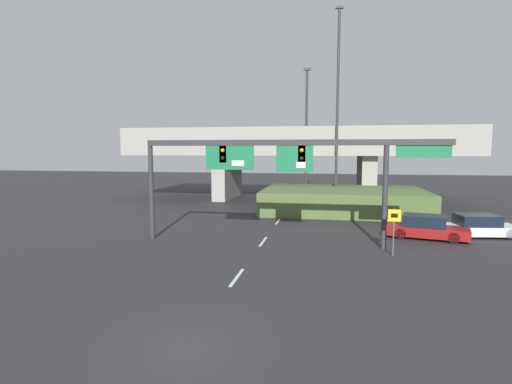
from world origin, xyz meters
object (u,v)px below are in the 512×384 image
Objects in this scene: highway_light_pole_far at (337,105)px; parked_sedan_mid_right at (479,226)px; parked_sedan_near_right at (426,228)px; highway_light_pole_near at (306,133)px; speed_limit_sign at (394,225)px; signal_gantry at (281,159)px.

parked_sedan_mid_right is (8.43, -11.50, -8.74)m from highway_light_pole_far.
parked_sedan_mid_right is at bearing 32.17° from parked_sedan_near_right.
highway_light_pole_near reaches higher than parked_sedan_near_right.
highway_light_pole_near reaches higher than speed_limit_sign.
signal_gantry is 0.93× the size of highway_light_pole_far.
highway_light_pole_near is at bearing 89.03° from signal_gantry.
highway_light_pole_far reaches higher than parked_sedan_mid_right.
speed_limit_sign is 20.84m from highway_light_pole_near.
highway_light_pole_near reaches higher than parked_sedan_mid_right.
signal_gantry is at bearing -168.54° from parked_sedan_mid_right.
speed_limit_sign is (5.84, -1.41, -3.20)m from signal_gantry.
highway_light_pole_near is 2.68× the size of parked_sedan_near_right.
highway_light_pole_far is at bearing 98.70° from speed_limit_sign.
highway_light_pole_far is at bearing -37.30° from highway_light_pole_near.
parked_sedan_near_right is (8.08, -14.79, -6.32)m from highway_light_pole_near.
speed_limit_sign is at bearing -13.59° from signal_gantry.
highway_light_pole_near is (0.30, 17.94, 2.20)m from signal_gantry.
highway_light_pole_far is (2.92, -2.22, 2.41)m from highway_light_pole_near.
highway_light_pole_far is at bearing 117.84° from parked_sedan_mid_right.
parked_sedan_near_right reaches higher than parked_sedan_mid_right.
signal_gantry is at bearing -101.58° from highway_light_pole_far.
highway_light_pole_far is at bearing 78.42° from signal_gantry.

